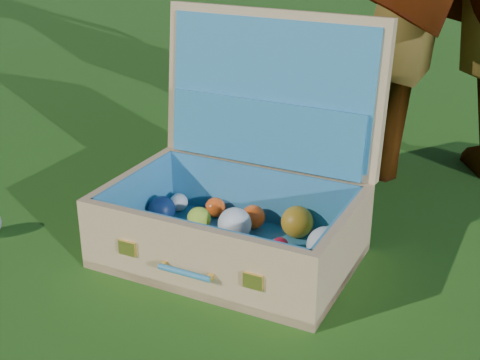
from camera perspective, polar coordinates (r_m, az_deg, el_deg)
name	(u,v)px	position (r m, az deg, el deg)	size (l,w,h in m)	color
ground	(235,293)	(1.57, -0.41, -9.61)	(60.00, 60.00, 0.00)	#215114
suitcase	(244,188)	(1.69, 0.32, -0.68)	(0.67, 0.57, 0.58)	tan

